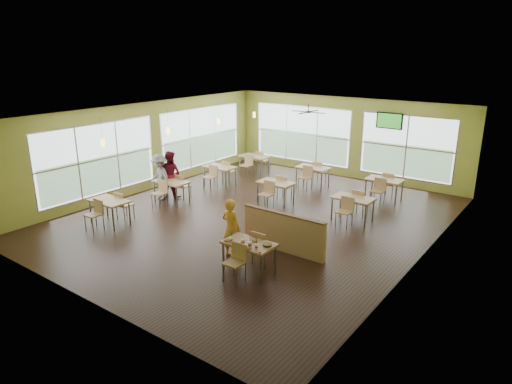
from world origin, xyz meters
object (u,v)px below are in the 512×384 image
Objects in this scene: main_table at (249,247)px; half_wall_divider at (283,232)px; food_basket at (267,245)px; man_plaid at (231,229)px.

main_table is 0.63× the size of half_wall_divider.
half_wall_divider reaches higher than food_basket.
half_wall_divider is at bearing 108.20° from food_basket.
man_plaid reaches higher than food_basket.
food_basket is at bearing 11.79° from main_table.
man_plaid reaches higher than half_wall_divider.
half_wall_divider is (0.00, 1.45, -0.11)m from main_table.
main_table is 0.98× the size of man_plaid.
main_table is at bearing -168.21° from food_basket.
man_plaid is 1.32m from food_basket.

